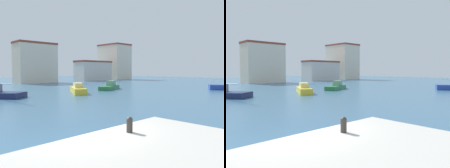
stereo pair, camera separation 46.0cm
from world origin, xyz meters
TOP-DOWN VIEW (x-y plane):
  - water at (15.00, 20.00)m, footprint 160.00×160.00m
  - mooring_bollard at (0.68, -1.42)m, footprint 0.20×0.20m
  - motorboat_green_outer_mooring at (20.35, 20.11)m, footprint 5.81×4.10m
  - motorboat_yellow_distant_east at (13.04, 18.59)m, footprint 3.89×5.54m
  - waterfront_apartments at (20.75, 47.50)m, footprint 9.84×5.28m
  - yacht_club at (39.12, 47.24)m, footprint 11.20×5.28m
  - warehouse_block at (50.96, 49.96)m, footprint 7.41×10.08m

SIDE VIEW (x-z plane):
  - water at x=15.00m, z-range 0.00..0.00m
  - motorboat_green_outer_mooring at x=20.35m, z-range -0.25..1.12m
  - motorboat_yellow_distant_east at x=13.04m, z-range -0.19..1.19m
  - mooring_bollard at x=0.68m, z-range 1.16..1.64m
  - yacht_club at x=39.12m, z-range 0.01..6.04m
  - waterfront_apartments at x=20.75m, z-range 0.01..10.04m
  - warehouse_block at x=50.96m, z-range 0.01..12.16m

